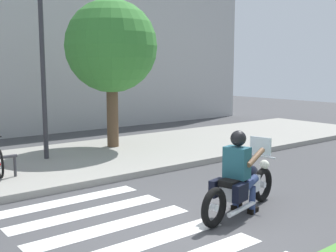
{
  "coord_description": "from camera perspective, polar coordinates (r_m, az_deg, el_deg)",
  "views": [
    {
      "loc": [
        -3.96,
        -4.59,
        2.44
      ],
      "look_at": [
        2.0,
        3.0,
        1.1
      ],
      "focal_mm": 44.35,
      "sensor_mm": 36.0,
      "label": 1
    }
  ],
  "objects": [
    {
      "name": "ground_plane",
      "position": [
        6.53,
        2.53,
        -14.05
      ],
      "size": [
        48.0,
        48.0,
        0.0
      ],
      "primitive_type": "plane",
      "color": "#424244"
    },
    {
      "name": "crosswalk_stripe_3",
      "position": [
        6.69,
        -7.68,
        -13.54
      ],
      "size": [
        2.8,
        0.4,
        0.01
      ],
      "primitive_type": "cube",
      "color": "white",
      "rests_on": "ground"
    },
    {
      "name": "motorcycle",
      "position": [
        7.19,
        10.02,
        -8.23
      ],
      "size": [
        2.25,
        0.85,
        1.22
      ],
      "color": "black",
      "rests_on": "ground"
    },
    {
      "name": "tree_near_rack",
      "position": [
        12.25,
        -7.8,
        10.7
      ],
      "size": [
        2.67,
        2.67,
        4.42
      ],
      "color": "brown",
      "rests_on": "ground"
    },
    {
      "name": "crosswalk_stripe_2",
      "position": [
        6.06,
        -3.68,
        -15.82
      ],
      "size": [
        2.8,
        0.4,
        0.01
      ],
      "primitive_type": "cube",
      "color": "white",
      "rests_on": "ground"
    },
    {
      "name": "street_lamp",
      "position": [
        10.91,
        -16.87,
        9.08
      ],
      "size": [
        0.28,
        0.28,
        4.53
      ],
      "color": "#2D2D33",
      "rests_on": "ground"
    },
    {
      "name": "crosswalk_stripe_5",
      "position": [
        8.03,
        -13.58,
        -9.99
      ],
      "size": [
        2.8,
        0.4,
        0.01
      ],
      "primitive_type": "cube",
      "color": "white",
      "rests_on": "ground"
    },
    {
      "name": "rider",
      "position": [
        7.03,
        9.76,
        -5.5
      ],
      "size": [
        0.71,
        0.63,
        1.44
      ],
      "color": "#1E4C59",
      "rests_on": "ground"
    },
    {
      "name": "sidewalk",
      "position": [
        10.78,
        -15.71,
        -5.08
      ],
      "size": [
        24.0,
        4.4,
        0.15
      ],
      "primitive_type": "cube",
      "color": "gray",
      "rests_on": "ground"
    },
    {
      "name": "crosswalk_stripe_4",
      "position": [
        7.35,
        -10.92,
        -11.62
      ],
      "size": [
        2.8,
        0.4,
        0.01
      ],
      "primitive_type": "cube",
      "color": "white",
      "rests_on": "ground"
    }
  ]
}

